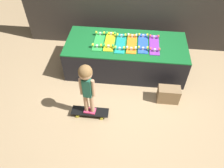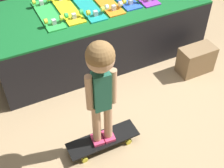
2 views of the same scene
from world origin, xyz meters
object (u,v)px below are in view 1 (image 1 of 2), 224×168
Objects in this scene: skateboard_orange_on_rack at (132,43)px; skateboard_yellow_on_rack at (110,41)px; child at (86,82)px; storage_box at (168,94)px; skateboard_purple_on_rack at (154,44)px; skateboard_on_floor at (90,112)px; skateboard_green_on_rack at (99,41)px; skateboard_teal_on_rack at (121,43)px; skateboard_blue_on_rack at (143,43)px.

skateboard_yellow_on_rack is at bearing 176.28° from skateboard_orange_on_rack.
storage_box is (1.33, 0.47, -0.65)m from child.
skateboard_purple_on_rack is 1.72m from skateboard_on_floor.
storage_box is (1.33, 0.47, 0.08)m from skateboard_on_floor.
skateboard_green_on_rack is 0.21m from skateboard_yellow_on_rack.
skateboard_orange_on_rack and skateboard_purple_on_rack have the same top height.
skateboard_teal_on_rack is 1.30m from storage_box.
skateboard_yellow_on_rack is 0.63m from skateboard_blue_on_rack.
skateboard_purple_on_rack is at bearing 1.99° from skateboard_teal_on_rack.
skateboard_yellow_on_rack is at bearing 178.39° from skateboard_purple_on_rack.
storage_box is at bearing -69.25° from skateboard_purple_on_rack.
skateboard_green_on_rack is 1.00× the size of skateboard_orange_on_rack.
skateboard_purple_on_rack is 0.97m from storage_box.
skateboard_purple_on_rack is 0.99× the size of skateboard_on_floor.
skateboard_purple_on_rack reaches higher than skateboard_on_floor.
child reaches higher than skateboard_green_on_rack.
skateboard_orange_on_rack is at bearing -3.72° from skateboard_yellow_on_rack.
skateboard_green_on_rack is at bearing 90.63° from skateboard_on_floor.
skateboard_green_on_rack and skateboard_yellow_on_rack have the same top height.
skateboard_orange_on_rack is at bearing 68.30° from child.
skateboard_yellow_on_rack is 0.84m from skateboard_purple_on_rack.
skateboard_on_floor is (-1.04, -1.25, -0.58)m from skateboard_purple_on_rack.
skateboard_teal_on_rack is 1.42m from skateboard_on_floor.
skateboard_orange_on_rack and skateboard_blue_on_rack have the same top height.
skateboard_teal_on_rack is at bearing -12.24° from skateboard_yellow_on_rack.
skateboard_orange_on_rack is (0.63, -0.01, 0.00)m from skateboard_green_on_rack.
skateboard_on_floor is at bearing -89.37° from skateboard_green_on_rack.
skateboard_yellow_on_rack is 1.00× the size of skateboard_teal_on_rack.
skateboard_orange_on_rack is 0.42m from skateboard_purple_on_rack.
skateboard_teal_on_rack is 0.42m from skateboard_blue_on_rack.
skateboard_green_on_rack is at bearing 95.23° from child.
skateboard_yellow_on_rack is at bearing 167.76° from skateboard_teal_on_rack.
skateboard_on_floor is 0.72m from child.
skateboard_blue_on_rack is at bearing 6.20° from skateboard_teal_on_rack.
skateboard_teal_on_rack is 1.00× the size of skateboard_purple_on_rack.
skateboard_green_on_rack is 1.64m from storage_box.
child is (-0.62, -1.25, 0.15)m from skateboard_orange_on_rack.
skateboard_teal_on_rack and skateboard_orange_on_rack have the same top height.
skateboard_blue_on_rack is at bearing 61.63° from child.
child reaches higher than skateboard_orange_on_rack.
skateboard_green_on_rack is 1.05m from skateboard_purple_on_rack.
skateboard_orange_on_rack is at bearing -1.05° from skateboard_green_on_rack.
skateboard_teal_on_rack is 1.64× the size of storage_box.
child is at bearing -89.37° from skateboard_green_on_rack.
skateboard_purple_on_rack is at bearing -0.43° from skateboard_green_on_rack.
skateboard_teal_on_rack is at bearing -175.03° from skateboard_orange_on_rack.
skateboard_yellow_on_rack is 1.00× the size of skateboard_blue_on_rack.
skateboard_blue_on_rack is 1.62m from skateboard_on_floor.
skateboard_green_on_rack is 0.63m from skateboard_orange_on_rack.
skateboard_yellow_on_rack reaches higher than storage_box.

